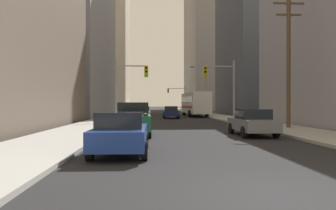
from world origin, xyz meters
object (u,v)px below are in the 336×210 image
object	(u,v)px
sedan_blue	(121,133)
sedan_navy	(171,112)
traffic_signal_near_left	(130,81)
city_bus	(195,103)
traffic_signal_far_right	(177,94)
traffic_signal_near_right	(221,81)
sedan_white	(143,112)
pickup_truck_green	(132,119)
sedan_grey	(252,122)

from	to	relation	value
sedan_blue	sedan_navy	bearing A→B (deg)	82.66
sedan_navy	traffic_signal_near_left	bearing A→B (deg)	-115.22
city_bus	sedan_blue	world-z (taller)	city_bus
city_bus	traffic_signal_far_right	size ratio (longest dim) A/B	1.93
traffic_signal_near_right	sedan_navy	bearing A→B (deg)	113.77
city_bus	sedan_navy	distance (m)	7.11
sedan_navy	sedan_white	xyz separation A→B (m)	(-3.51, -1.34, 0.00)
traffic_signal_near_left	sedan_white	bearing A→B (deg)	83.28
pickup_truck_green	traffic_signal_near_right	bearing A→B (deg)	55.89
city_bus	pickup_truck_green	distance (m)	27.86
sedan_navy	sedan_white	world-z (taller)	same
sedan_blue	pickup_truck_green	bearing A→B (deg)	89.91
traffic_signal_near_left	traffic_signal_far_right	world-z (taller)	same
city_bus	pickup_truck_green	size ratio (longest dim) A/B	2.12
traffic_signal_near_left	traffic_signal_far_right	distance (m)	44.03
sedan_navy	traffic_signal_near_right	size ratio (longest dim) A/B	0.71
sedan_blue	sedan_white	xyz separation A→B (m)	(0.09, 26.60, 0.00)
city_bus	sedan_blue	xyz separation A→B (m)	(-7.47, -33.80, -1.16)
sedan_blue	sedan_navy	size ratio (longest dim) A/B	0.99
pickup_truck_green	traffic_signal_far_right	distance (m)	55.31
traffic_signal_near_right	traffic_signal_near_left	bearing A→B (deg)	180.00
traffic_signal_far_right	sedan_grey	bearing A→B (deg)	-90.41
sedan_navy	traffic_signal_far_right	distance (m)	34.13
sedan_blue	sedan_navy	distance (m)	28.17
sedan_blue	traffic_signal_far_right	bearing A→B (deg)	83.30
traffic_signal_near_right	city_bus	bearing A→B (deg)	91.18
pickup_truck_green	city_bus	bearing A→B (deg)	74.47
sedan_white	traffic_signal_near_left	size ratio (longest dim) A/B	0.71
traffic_signal_near_left	pickup_truck_green	bearing A→B (deg)	-85.59
sedan_grey	traffic_signal_far_right	distance (m)	55.61
pickup_truck_green	traffic_signal_near_left	bearing A→B (deg)	94.41
pickup_truck_green	traffic_signal_far_right	world-z (taller)	traffic_signal_far_right
city_bus	pickup_truck_green	world-z (taller)	city_bus
sedan_white	traffic_signal_near_left	distance (m)	8.83
city_bus	traffic_signal_near_left	size ratio (longest dim) A/B	1.93
sedan_blue	sedan_white	distance (m)	26.60
sedan_blue	sedan_navy	xyz separation A→B (m)	(3.60, 27.94, 0.00)
sedan_grey	traffic_signal_near_right	distance (m)	12.69
pickup_truck_green	traffic_signal_near_right	distance (m)	14.20
pickup_truck_green	traffic_signal_near_left	size ratio (longest dim) A/B	0.91
sedan_grey	traffic_signal_near_left	xyz separation A→B (m)	(-7.73, 12.24, 3.24)
sedan_blue	traffic_signal_near_left	world-z (taller)	traffic_signal_near_left
city_bus	sedan_navy	bearing A→B (deg)	-123.42
sedan_navy	traffic_signal_far_right	bearing A→B (deg)	83.83
sedan_white	sedan_grey	bearing A→B (deg)	-71.64
pickup_truck_green	traffic_signal_near_left	xyz separation A→B (m)	(-0.89, 11.47, 3.08)
city_bus	sedan_white	size ratio (longest dim) A/B	2.73
sedan_blue	sedan_grey	xyz separation A→B (m)	(6.85, 6.21, 0.00)
traffic_signal_near_right	traffic_signal_far_right	size ratio (longest dim) A/B	1.00
traffic_signal_near_right	traffic_signal_far_right	world-z (taller)	same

